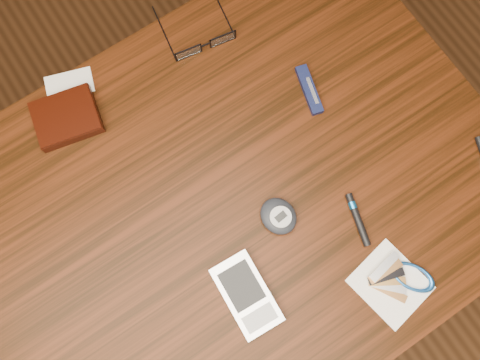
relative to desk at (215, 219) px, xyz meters
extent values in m
plane|color=#472814|center=(0.00, 0.00, -0.65)|extent=(3.80, 3.80, 0.00)
cube|color=#361608|center=(0.00, 0.00, 0.08)|extent=(1.00, 0.70, 0.03)
cylinder|color=#4C2814|center=(0.45, -0.30, -0.29)|extent=(0.05, 0.05, 0.71)
cylinder|color=#4C2814|center=(-0.45, 0.30, -0.29)|extent=(0.05, 0.05, 0.71)
cylinder|color=#4C2814|center=(0.45, 0.30, -0.29)|extent=(0.05, 0.05, 0.71)
cube|color=black|center=(-0.12, 0.27, 0.11)|extent=(0.12, 0.11, 0.02)
cube|color=black|center=(-0.12, 0.27, 0.12)|extent=(0.12, 0.11, 0.00)
cube|color=silver|center=(-0.09, 0.33, 0.10)|extent=(0.09, 0.07, 0.00)
cube|color=black|center=(0.12, 0.26, 0.12)|extent=(0.05, 0.01, 0.03)
cube|color=silver|center=(0.12, 0.26, 0.12)|extent=(0.04, 0.01, 0.02)
cylinder|color=black|center=(0.10, 0.32, 0.10)|extent=(0.02, 0.12, 0.00)
cube|color=black|center=(0.18, 0.25, 0.12)|extent=(0.05, 0.01, 0.03)
cube|color=silver|center=(0.18, 0.25, 0.12)|extent=(0.04, 0.01, 0.02)
cylinder|color=black|center=(0.22, 0.30, 0.10)|extent=(0.02, 0.12, 0.00)
cube|color=black|center=(0.15, 0.25, 0.12)|extent=(0.02, 0.00, 0.00)
cube|color=silver|center=(-0.03, -0.14, 0.11)|extent=(0.07, 0.13, 0.02)
cube|color=black|center=(-0.03, -0.13, 0.12)|extent=(0.06, 0.07, 0.00)
cube|color=#A0A1A7|center=(-0.03, -0.18, 0.12)|extent=(0.05, 0.03, 0.00)
ellipsoid|color=black|center=(0.08, -0.07, 0.11)|extent=(0.06, 0.07, 0.02)
cylinder|color=#A6A8AE|center=(0.08, -0.07, 0.13)|extent=(0.04, 0.04, 0.00)
cube|color=black|center=(0.08, -0.07, 0.13)|extent=(0.02, 0.01, 0.00)
cube|color=white|center=(0.17, -0.26, 0.10)|extent=(0.11, 0.12, 0.00)
torus|color=#1E5BB0|center=(0.21, -0.27, 0.11)|extent=(0.08, 0.08, 0.01)
cube|color=#A16A39|center=(0.16, -0.26, 0.11)|extent=(0.04, 0.06, 0.00)
cube|color=silver|center=(0.17, -0.26, 0.11)|extent=(0.05, 0.05, 0.00)
cube|color=#A9783C|center=(0.17, -0.25, 0.11)|extent=(0.06, 0.04, 0.00)
cube|color=black|center=(0.17, -0.24, 0.11)|extent=(0.06, 0.03, 0.00)
cube|color=#A16A39|center=(0.17, -0.24, 0.11)|extent=(0.06, 0.02, 0.00)
cube|color=silver|center=(0.18, -0.23, 0.11)|extent=(0.06, 0.02, 0.00)
cube|color=#0E153B|center=(0.26, 0.08, 0.11)|extent=(0.04, 0.09, 0.01)
cube|color=silver|center=(0.26, 0.08, 0.11)|extent=(0.02, 0.05, 0.00)
cylinder|color=black|center=(0.19, -0.15, 0.11)|extent=(0.04, 0.09, 0.01)
cylinder|color=#1664B1|center=(0.20, -0.12, 0.11)|extent=(0.02, 0.01, 0.01)
camera|label=1|loc=(-0.03, -0.13, 0.87)|focal=35.00mm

